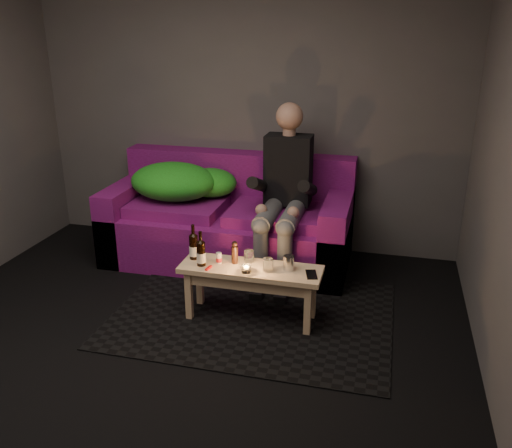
{
  "coord_description": "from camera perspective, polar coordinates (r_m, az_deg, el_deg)",
  "views": [
    {
      "loc": [
        1.33,
        -2.61,
        2.07
      ],
      "look_at": [
        0.31,
        1.43,
        0.51
      ],
      "focal_mm": 38.0,
      "sensor_mm": 36.0,
      "label": 1
    }
  ],
  "objects": [
    {
      "name": "coffee_table",
      "position": [
        3.92,
        -0.55,
        -5.54
      ],
      "size": [
        1.02,
        0.33,
        0.42
      ],
      "rotation": [
        0.0,
        0.0,
        -0.0
      ],
      "color": "#E6B986",
      "rests_on": "rug"
    },
    {
      "name": "person",
      "position": [
        4.53,
        2.96,
        3.6
      ],
      "size": [
        0.39,
        0.9,
        1.45
      ],
      "color": "black",
      "rests_on": "sofa"
    },
    {
      "name": "red_lighter",
      "position": [
        3.88,
        -5.02,
        -4.64
      ],
      "size": [
        0.03,
        0.08,
        0.01
      ],
      "primitive_type": "cube",
      "rotation": [
        0.0,
        0.0,
        -0.16
      ],
      "color": "red",
      "rests_on": "coffee_table"
    },
    {
      "name": "green_blanket",
      "position": [
        4.98,
        -7.95,
        4.41
      ],
      "size": [
        0.95,
        0.65,
        0.33
      ],
      "color": "#267E17",
      "rests_on": "sofa"
    },
    {
      "name": "room",
      "position": [
        3.38,
        -9.31,
        13.06
      ],
      "size": [
        4.5,
        4.5,
        4.5
      ],
      "color": "silver",
      "rests_on": "ground"
    },
    {
      "name": "tealight",
      "position": [
        3.8,
        -1.04,
        -4.73
      ],
      "size": [
        0.07,
        0.07,
        0.05
      ],
      "color": "white",
      "rests_on": "coffee_table"
    },
    {
      "name": "tumbler_front",
      "position": [
        3.82,
        1.29,
        -4.32
      ],
      "size": [
        0.08,
        0.08,
        0.09
      ],
      "primitive_type": "cylinder",
      "rotation": [
        0.0,
        0.0,
        -0.05
      ],
      "color": "white",
      "rests_on": "coffee_table"
    },
    {
      "name": "beer_bottle_b",
      "position": [
        3.9,
        -5.81,
        -3.05
      ],
      "size": [
        0.07,
        0.07,
        0.26
      ],
      "color": "black",
      "rests_on": "coffee_table"
    },
    {
      "name": "tumbler_back",
      "position": [
        3.96,
        -0.74,
        -3.4
      ],
      "size": [
        0.09,
        0.09,
        0.09
      ],
      "primitive_type": "cylinder",
      "rotation": [
        0.0,
        0.0,
        0.21
      ],
      "color": "white",
      "rests_on": "coffee_table"
    },
    {
      "name": "steel_cup",
      "position": [
        3.83,
        3.47,
        -4.12
      ],
      "size": [
        0.1,
        0.1,
        0.11
      ],
      "primitive_type": "cylinder",
      "rotation": [
        0.0,
        0.0,
        0.39
      ],
      "color": "#B7B8BE",
      "rests_on": "coffee_table"
    },
    {
      "name": "pepper_mill",
      "position": [
        3.93,
        -2.25,
        -3.27
      ],
      "size": [
        0.06,
        0.06,
        0.13
      ],
      "primitive_type": "cylinder",
      "rotation": [
        0.0,
        0.0,
        0.41
      ],
      "color": "black",
      "rests_on": "coffee_table"
    },
    {
      "name": "smartphone",
      "position": [
        3.79,
        5.85,
        -5.31
      ],
      "size": [
        0.11,
        0.16,
        0.01
      ],
      "primitive_type": "cube",
      "rotation": [
        0.0,
        0.0,
        0.25
      ],
      "color": "black",
      "rests_on": "coffee_table"
    },
    {
      "name": "salt_shaker",
      "position": [
        3.94,
        -3.93,
        -3.6
      ],
      "size": [
        0.04,
        0.04,
        0.08
      ],
      "primitive_type": "cylinder",
      "rotation": [
        0.0,
        0.0,
        -0.11
      ],
      "color": "silver",
      "rests_on": "coffee_table"
    },
    {
      "name": "beer_bottle_a",
      "position": [
        4.01,
        -6.58,
        -2.34
      ],
      "size": [
        0.07,
        0.07,
        0.27
      ],
      "color": "black",
      "rests_on": "coffee_table"
    },
    {
      "name": "floor",
      "position": [
        3.59,
        -10.79,
        -15.1
      ],
      "size": [
        4.5,
        4.5,
        0.0
      ],
      "primitive_type": "plane",
      "color": "black",
      "rests_on": "ground"
    },
    {
      "name": "rug",
      "position": [
        4.12,
        -0.36,
        -9.49
      ],
      "size": [
        2.05,
        1.49,
        0.01
      ],
      "primitive_type": "cube",
      "rotation": [
        0.0,
        0.0,
        -0.0
      ],
      "color": "black",
      "rests_on": "floor"
    },
    {
      "name": "sofa",
      "position": [
        4.95,
        -2.73,
        0.05
      ],
      "size": [
        2.17,
        0.98,
        0.93
      ],
      "color": "#640D4F",
      "rests_on": "floor"
    }
  ]
}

